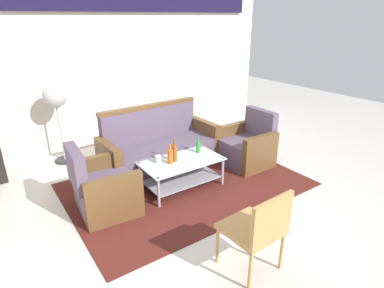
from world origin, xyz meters
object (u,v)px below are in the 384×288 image
at_px(bottle_brown, 175,152).
at_px(pedestal_fan, 56,101).
at_px(cup, 158,159).
at_px(coffee_table, 182,170).
at_px(wicker_chair, 259,227).
at_px(armchair_left, 104,189).
at_px(armchair_right, 247,147).
at_px(bottle_green, 198,146).
at_px(couch, 159,149).
at_px(bottle_orange, 170,156).

relative_size(bottle_brown, pedestal_fan, 0.25).
relative_size(bottle_brown, cup, 3.19).
height_order(coffee_table, cup, cup).
bearing_deg(wicker_chair, armchair_left, 111.53).
xyz_separation_m(armchair_left, armchair_right, (2.35, -0.01, 0.00)).
distance_m(bottle_green, wicker_chair, 1.92).
distance_m(armchair_right, coffee_table, 1.27).
bearing_deg(armchair_right, couch, 62.10).
bearing_deg(bottle_brown, armchair_right, 0.28).
distance_m(bottle_green, bottle_orange, 0.53).
xyz_separation_m(coffee_table, bottle_brown, (-0.08, 0.05, 0.26)).
relative_size(coffee_table, pedestal_fan, 0.87).
bearing_deg(armchair_right, bottle_green, 87.34).
height_order(cup, wicker_chair, wicker_chair).
distance_m(cup, wicker_chair, 1.83).
height_order(bottle_brown, wicker_chair, wicker_chair).
bearing_deg(bottle_green, pedestal_fan, 130.28).
relative_size(bottle_brown, wicker_chair, 0.38).
bearing_deg(cup, bottle_green, -1.76).
distance_m(armchair_right, bottle_brown, 1.37).
height_order(bottle_brown, cup, bottle_brown).
height_order(armchair_left, pedestal_fan, pedestal_fan).
distance_m(couch, bottle_orange, 0.76).
relative_size(coffee_table, wicker_chair, 1.31).
distance_m(armchair_left, armchair_right, 2.35).
xyz_separation_m(couch, wicker_chair, (-0.35, -2.42, 0.18)).
bearing_deg(pedestal_fan, bottle_brown, -59.97).
bearing_deg(armchair_left, bottle_brown, 93.29).
xyz_separation_m(bottle_brown, bottle_orange, (-0.09, -0.03, -0.02)).
bearing_deg(bottle_orange, coffee_table, -5.95).
distance_m(bottle_green, cup, 0.64).
height_order(couch, armchair_left, couch).
bearing_deg(bottle_green, armchair_right, -3.13).
bearing_deg(pedestal_fan, wicker_chair, -77.01).
xyz_separation_m(coffee_table, bottle_orange, (-0.17, 0.02, 0.24)).
relative_size(couch, pedestal_fan, 1.44).
height_order(coffee_table, pedestal_fan, pedestal_fan).
bearing_deg(couch, cup, 58.15).
bearing_deg(couch, bottle_green, 114.52).
distance_m(bottle_green, pedestal_fan, 2.32).
height_order(bottle_orange, wicker_chair, wicker_chair).
xyz_separation_m(bottle_orange, wicker_chair, (-0.13, -1.72, -0.02)).
relative_size(couch, cup, 18.20).
bearing_deg(couch, armchair_right, 149.95).
bearing_deg(wicker_chair, armchair_right, 46.16).
relative_size(armchair_right, cup, 8.50).
bearing_deg(couch, wicker_chair, 80.15).
height_order(armchair_right, bottle_green, armchair_right).
height_order(bottle_green, bottle_brown, bottle_brown).
bearing_deg(bottle_brown, wicker_chair, -96.94).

